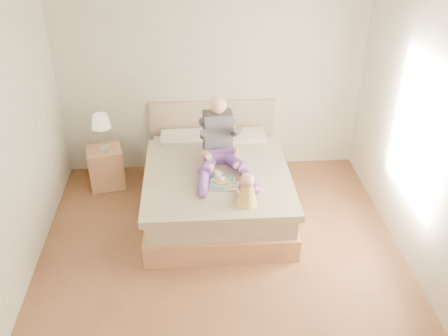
{
  "coord_description": "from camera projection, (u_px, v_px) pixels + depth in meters",
  "views": [
    {
      "loc": [
        -0.26,
        -4.08,
        3.67
      ],
      "look_at": [
        0.08,
        0.83,
        0.7
      ],
      "focal_mm": 40.0,
      "sensor_mm": 36.0,
      "label": 1
    }
  ],
  "objects": [
    {
      "name": "nightstand",
      "position": [
        106.0,
        167.0,
        6.6
      ],
      "size": [
        0.52,
        0.48,
        0.54
      ],
      "rotation": [
        0.0,
        0.0,
        0.21
      ],
      "color": "#A9754E",
      "rests_on": "ground"
    },
    {
      "name": "tray",
      "position": [
        229.0,
        182.0,
        5.62
      ],
      "size": [
        0.46,
        0.38,
        0.12
      ],
      "rotation": [
        0.0,
        0.0,
        -0.13
      ],
      "color": "silver",
      "rests_on": "bed"
    },
    {
      "name": "baby",
      "position": [
        247.0,
        191.0,
        5.22
      ],
      "size": [
        0.24,
        0.34,
        0.37
      ],
      "rotation": [
        0.0,
        0.0,
        0.2
      ],
      "color": "gold",
      "rests_on": "bed"
    },
    {
      "name": "lamp",
      "position": [
        101.0,
        123.0,
        6.26
      ],
      "size": [
        0.24,
        0.24,
        0.49
      ],
      "color": "silver",
      "rests_on": "nightstand"
    },
    {
      "name": "room",
      "position": [
        230.0,
        139.0,
        4.63
      ],
      "size": [
        4.02,
        4.22,
        2.71
      ],
      "color": "brown",
      "rests_on": "ground"
    },
    {
      "name": "adult",
      "position": [
        220.0,
        147.0,
        5.86
      ],
      "size": [
        0.71,
        1.04,
        0.84
      ],
      "rotation": [
        0.0,
        0.0,
        0.09
      ],
      "color": "#633A92",
      "rests_on": "bed"
    },
    {
      "name": "bed",
      "position": [
        216.0,
        184.0,
        6.16
      ],
      "size": [
        1.7,
        2.18,
        1.0
      ],
      "color": "#A9754E",
      "rests_on": "ground"
    }
  ]
}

